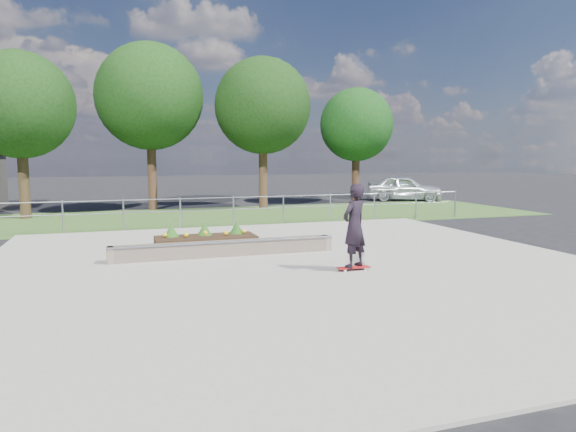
% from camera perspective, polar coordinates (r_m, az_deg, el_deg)
% --- Properties ---
extents(ground, '(120.00, 120.00, 0.00)m').
position_cam_1_polar(ground, '(12.63, 1.29, -5.76)').
color(ground, black).
rests_on(ground, ground).
extents(grass_verge, '(30.00, 8.00, 0.02)m').
position_cam_1_polar(grass_verge, '(23.15, -7.91, -0.08)').
color(grass_verge, '#315221').
rests_on(grass_verge, ground).
extents(concrete_slab, '(15.00, 15.00, 0.06)m').
position_cam_1_polar(concrete_slab, '(12.62, 1.29, -5.62)').
color(concrete_slab, gray).
rests_on(concrete_slab, ground).
extents(fence, '(20.06, 0.06, 1.20)m').
position_cam_1_polar(fence, '(19.65, -6.08, 0.97)').
color(fence, gray).
rests_on(fence, ground).
extents(tree_far_left, '(4.55, 4.55, 7.15)m').
position_cam_1_polar(tree_far_left, '(25.00, -27.69, 10.85)').
color(tree_far_left, '#322214').
rests_on(tree_far_left, ground).
extents(tree_mid_left, '(5.25, 5.25, 8.25)m').
position_cam_1_polar(tree_mid_left, '(26.82, -15.11, 12.66)').
color(tree_mid_left, '#341F15').
rests_on(tree_mid_left, ground).
extents(tree_mid_right, '(4.90, 4.90, 7.70)m').
position_cam_1_polar(tree_mid_right, '(26.71, -2.82, 12.10)').
color(tree_mid_right, '#382216').
rests_on(tree_mid_right, ground).
extents(tree_far_right, '(4.20, 4.20, 6.60)m').
position_cam_1_polar(tree_far_right, '(30.18, 7.61, 9.99)').
color(tree_far_right, '#311D13').
rests_on(tree_far_right, ground).
extents(grind_ledge, '(6.00, 0.44, 0.43)m').
position_cam_1_polar(grind_ledge, '(13.84, -7.00, -3.59)').
color(grind_ledge, brown).
rests_on(grind_ledge, concrete_slab).
extents(planter_bed, '(3.00, 1.20, 0.61)m').
position_cam_1_polar(planter_bed, '(15.76, -9.12, -2.43)').
color(planter_bed, black).
rests_on(planter_bed, concrete_slab).
extents(skateboarder, '(0.85, 0.74, 2.03)m').
position_cam_1_polar(skateboarder, '(11.97, 7.38, -1.10)').
color(skateboarder, silver).
rests_on(skateboarder, concrete_slab).
extents(parked_car, '(4.82, 3.80, 1.54)m').
position_cam_1_polar(parked_car, '(31.95, 12.83, 3.04)').
color(parked_car, silver).
rests_on(parked_car, ground).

